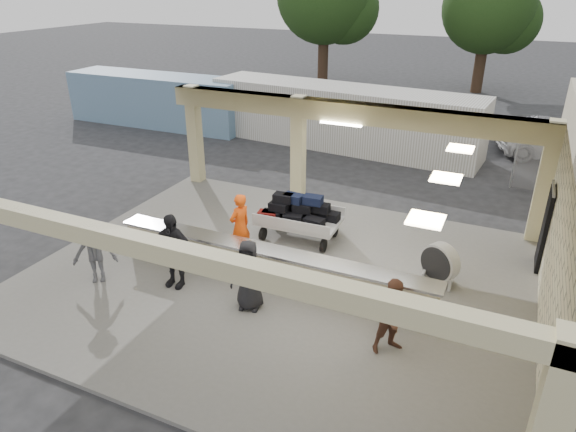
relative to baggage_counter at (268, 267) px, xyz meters
The scene contains 15 objects.
ground 0.77m from the baggage_counter, 90.00° to the left, with size 120.00×120.00×0.00m, color #252528.
pavilion 1.41m from the baggage_counter, 79.65° to the left, with size 12.01×10.00×3.55m.
baggage_counter is the anchor object (origin of this frame).
luggage_cart 2.61m from the baggage_counter, 97.36° to the left, with size 2.31×1.47×1.33m.
drum_fan 4.13m from the baggage_counter, 25.18° to the left, with size 1.00×0.75×1.07m.
baggage_handler 1.62m from the baggage_counter, 144.36° to the left, with size 0.66×0.36×1.81m, color #ED490C.
passenger_a 3.53m from the baggage_counter, 18.98° to the right, with size 0.79×0.35×1.62m, color brown.
passenger_b 2.30m from the baggage_counter, 155.30° to the right, with size 1.10×0.40×1.88m, color black.
passenger_c 4.21m from the baggage_counter, 157.70° to the right, with size 1.04×0.37×1.61m, color #4D4D52.
passenger_d 1.09m from the baggage_counter, 88.00° to the right, with size 0.82×0.33×1.67m, color black.
car_white_a 15.58m from the baggage_counter, 64.85° to the left, with size 2.29×4.84×1.38m, color white.
car_dark 15.92m from the baggage_counter, 67.08° to the left, with size 1.43×4.07×1.36m, color black.
container_white 11.92m from the baggage_counter, 100.73° to the left, with size 12.11×2.42×2.62m, color silver.
container_blue 16.53m from the baggage_counter, 136.23° to the left, with size 9.50×2.28×2.47m, color #6783A4.
tree_mid 27.11m from the baggage_counter, 85.03° to the left, with size 6.00×5.60×8.00m.
Camera 1 is at (4.83, -9.98, 6.93)m, focal length 32.00 mm.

